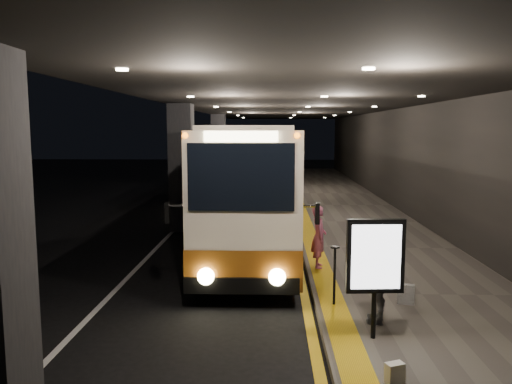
{
  "coord_description": "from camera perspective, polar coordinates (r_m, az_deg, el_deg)",
  "views": [
    {
      "loc": [
        1.65,
        -13.21,
        3.53
      ],
      "look_at": [
        1.18,
        1.31,
        1.7
      ],
      "focal_mm": 35.0,
      "sensor_mm": 36.0,
      "label": 1
    }
  ],
  "objects": [
    {
      "name": "coach_main",
      "position": [
        15.05,
        -0.39,
        0.14
      ],
      "size": [
        2.39,
        11.3,
        3.51
      ],
      "rotation": [
        0.0,
        0.0,
        0.01
      ],
      "color": "beige",
      "rests_on": "ground"
    },
    {
      "name": "lane_line_white",
      "position": [
        18.87,
        -8.72,
        -3.67
      ],
      "size": [
        0.12,
        50.0,
        0.01
      ],
      "primitive_type": "cube",
      "color": "silver",
      "rests_on": "ground"
    },
    {
      "name": "canopy",
      "position": [
        18.26,
        4.61,
        10.52
      ],
      "size": [
        9.0,
        50.0,
        0.4
      ],
      "primitive_type": "cube",
      "color": "black",
      "rests_on": "support_columns"
    },
    {
      "name": "passenger_boarding",
      "position": [
        12.35,
        7.19,
        -5.09
      ],
      "size": [
        0.39,
        0.57,
        1.54
      ],
      "primitive_type": "imported",
      "rotation": [
        0.0,
        0.0,
        1.54
      ],
      "color": "#D5638B",
      "rests_on": "sidewalk"
    },
    {
      "name": "bag_polka",
      "position": [
        10.33,
        16.75,
        -11.1
      ],
      "size": [
        0.34,
        0.21,
        0.39
      ],
      "primitive_type": "cube",
      "rotation": [
        0.0,
        0.0,
        -0.22
      ],
      "color": "black",
      "rests_on": "sidewalk"
    },
    {
      "name": "stanchion_post",
      "position": [
        9.85,
        8.96,
        -9.48
      ],
      "size": [
        0.05,
        0.05,
        1.15
      ],
      "primitive_type": "cylinder",
      "color": "black",
      "rests_on": "sidewalk"
    },
    {
      "name": "ground",
      "position": [
        13.78,
        -5.12,
        -7.7
      ],
      "size": [
        90.0,
        90.0,
        0.0
      ],
      "primitive_type": "plane",
      "color": "black"
    },
    {
      "name": "terminal_wall",
      "position": [
        18.99,
        18.31,
        5.22
      ],
      "size": [
        0.1,
        50.0,
        6.0
      ],
      "primitive_type": "cube",
      "color": "black",
      "rests_on": "ground"
    },
    {
      "name": "support_columns",
      "position": [
        17.55,
        -8.49,
        2.76
      ],
      "size": [
        0.8,
        24.8,
        4.4
      ],
      "color": "black",
      "rests_on": "ground"
    },
    {
      "name": "bag_plain",
      "position": [
        7.29,
        15.57,
        -19.39
      ],
      "size": [
        0.28,
        0.22,
        0.3
      ],
      "primitive_type": "cube",
      "rotation": [
        0.0,
        0.0,
        0.39
      ],
      "color": "white",
      "rests_on": "sidewalk"
    },
    {
      "name": "coach_second",
      "position": [
        29.91,
        0.16,
        3.68
      ],
      "size": [
        2.76,
        11.35,
        3.54
      ],
      "rotation": [
        0.0,
        0.0,
        0.04
      ],
      "color": "beige",
      "rests_on": "ground"
    },
    {
      "name": "tactile_strip",
      "position": [
        18.56,
        5.55,
        -3.32
      ],
      "size": [
        0.5,
        50.0,
        0.01
      ],
      "primitive_type": "cube",
      "color": "gold",
      "rests_on": "sidewalk"
    },
    {
      "name": "info_sign",
      "position": [
        8.26,
        13.49,
        -7.39
      ],
      "size": [
        0.94,
        0.18,
        1.97
      ],
      "rotation": [
        0.0,
        0.0,
        0.06
      ],
      "color": "black",
      "rests_on": "sidewalk"
    },
    {
      "name": "sidewalk",
      "position": [
        18.8,
        11.35,
        -3.55
      ],
      "size": [
        4.5,
        50.0,
        0.15
      ],
      "primitive_type": "cube",
      "color": "#514C44",
      "rests_on": "ground"
    },
    {
      "name": "kerb_stripe_yellow",
      "position": [
        18.56,
        4.0,
        -3.78
      ],
      "size": [
        0.18,
        50.0,
        0.01
      ],
      "primitive_type": "cube",
      "color": "gold",
      "rests_on": "ground"
    },
    {
      "name": "coach_third",
      "position": [
        43.16,
        1.14,
        4.77
      ],
      "size": [
        2.51,
        11.33,
        3.55
      ],
      "rotation": [
        0.0,
        0.0,
        -0.01
      ],
      "color": "beige",
      "rests_on": "ground"
    },
    {
      "name": "passenger_waiting_grey",
      "position": [
        9.11,
        13.89,
        -9.47
      ],
      "size": [
        0.71,
        1.03,
        1.61
      ],
      "primitive_type": "imported",
      "rotation": [
        0.0,
        0.0,
        -1.83
      ],
      "color": "#505155",
      "rests_on": "sidewalk"
    }
  ]
}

